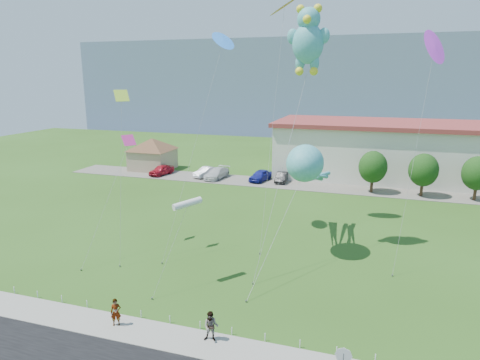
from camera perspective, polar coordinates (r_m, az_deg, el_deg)
name	(u,v)px	position (r m, az deg, el deg)	size (l,w,h in m)	color
ground	(194,315)	(28.51, -6.19, -17.43)	(160.00, 160.00, 0.00)	#294C15
sidewalk	(174,339)	(26.40, -8.77, -20.19)	(80.00, 2.50, 0.10)	gray
parking_strip	(296,185)	(59.91, 7.51, -0.61)	(70.00, 6.00, 0.06)	#59544C
hill_ridge	(347,83)	(142.57, 14.12, 12.39)	(160.00, 50.00, 25.00)	slate
pavilion	(152,151)	(70.22, -11.60, 3.82)	(9.20, 9.20, 5.00)	tan
stop_sign	(343,359)	(22.09, 13.62, -22.23)	(0.80, 0.07, 2.50)	slate
rope_fence	(185,322)	(27.38, -7.36, -18.28)	(26.05, 0.05, 0.50)	white
tree_near	(373,167)	(57.31, 17.30, 1.67)	(3.60, 3.60, 5.47)	#3F2B19
tree_mid	(423,170)	(57.60, 23.27, 1.23)	(3.60, 3.60, 5.47)	#3F2B19
tree_far	(478,173)	(58.50, 29.11, 0.78)	(3.60, 3.60, 5.47)	#3F2B19
pedestrian_left	(116,312)	(27.78, -16.23, -16.57)	(0.62, 0.41, 1.70)	gray
pedestrian_right	(211,326)	(25.47, -3.88, -18.90)	(0.86, 0.67, 1.78)	gray
parked_car_red	(161,170)	(66.15, -10.43, 1.34)	(1.80, 4.46, 1.52)	#AA1425
parked_car_silver	(206,172)	(64.02, -4.57, 1.08)	(1.53, 4.39, 1.45)	silver
parked_car_white	(217,173)	(62.87, -3.12, 0.90)	(2.12, 5.22, 1.52)	silver
parked_car_blue	(260,175)	(61.41, 2.74, 0.62)	(1.85, 4.60, 1.57)	navy
parked_car_black	(282,177)	(61.05, 5.60, 0.39)	(1.43, 4.11, 1.36)	black
octopus_kite	(307,169)	(36.55, 8.97, 1.43)	(3.68, 16.69, 9.34)	teal
teddy_bear_kite	(308,38)	(36.55, 9.06, 18.15)	(3.72, 9.89, 20.23)	teal
small_kite_purple	(434,52)	(37.49, 24.41, 15.29)	(2.82, 6.43, 17.60)	#B12EBB
small_kite_yellow	(121,116)	(36.06, -15.55, 8.26)	(1.94, 4.35, 13.60)	#BDEA37
small_kite_blue	(222,46)	(40.31, -2.48, 17.47)	(2.82, 10.39, 18.52)	blue
small_kite_pink	(124,153)	(38.20, -15.21, 3.49)	(1.29, 7.65, 9.70)	#E43293
small_kite_white	(187,204)	(30.78, -7.06, -3.22)	(1.44, 4.79, 6.27)	silver
small_kite_orange	(284,12)	(43.39, 5.86, 21.37)	(1.80, 10.45, 21.86)	gold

